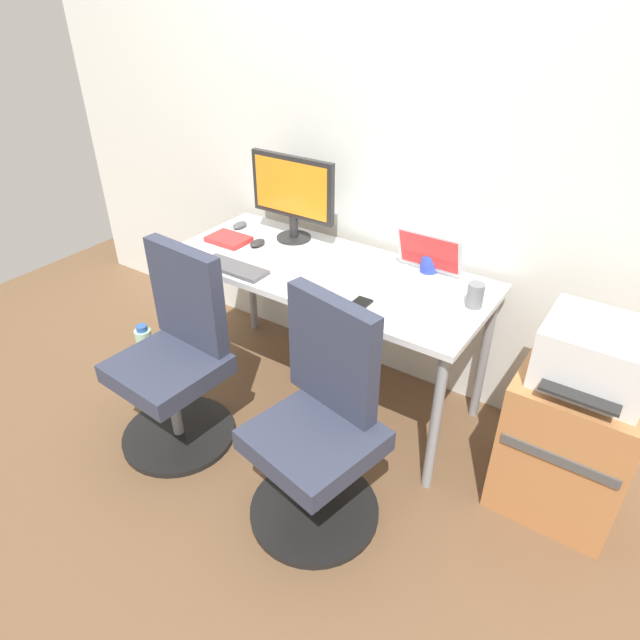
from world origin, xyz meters
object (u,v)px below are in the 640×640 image
office_chair_left (177,360)px  open_laptop (420,272)px  side_cabinet (568,442)px  printer (596,355)px  coffee_mug (429,262)px  office_chair_right (320,428)px  desktop_monitor (292,192)px  water_bottle_on_floor (146,351)px

office_chair_left → open_laptop: bearing=41.8°
side_cabinet → printer: size_ratio=1.57×
printer → coffee_mug: 0.84m
side_cabinet → printer: (0.00, -0.00, 0.43)m
office_chair_right → coffee_mug: size_ratio=10.22×
side_cabinet → printer: bearing=-90.0°
office_chair_right → side_cabinet: bearing=36.0°
open_laptop → coffee_mug: size_ratio=3.37×
office_chair_left → desktop_monitor: desktop_monitor is taller
office_chair_right → side_cabinet: office_chair_right is taller
printer → desktop_monitor: size_ratio=0.83×
office_chair_left → side_cabinet: 1.72m
coffee_mug → water_bottle_on_floor: bearing=-153.9°
open_laptop → desktop_monitor: bearing=174.4°
side_cabinet → open_laptop: bearing=169.2°
coffee_mug → office_chair_left: bearing=-133.4°
office_chair_left → desktop_monitor: bearing=84.7°
office_chair_left → water_bottle_on_floor: office_chair_left is taller
water_bottle_on_floor → coffee_mug: (1.34, 0.65, 0.65)m
printer → coffee_mug: bearing=160.9°
office_chair_right → printer: (0.81, 0.59, 0.33)m
desktop_monitor → coffee_mug: bearing=3.9°
office_chair_left → open_laptop: 1.17m
side_cabinet → desktop_monitor: 1.69m
office_chair_right → coffee_mug: office_chair_right is taller
office_chair_left → open_laptop: open_laptop is taller
water_bottle_on_floor → coffee_mug: size_ratio=3.37×
side_cabinet → coffee_mug: (-0.79, 0.27, 0.48)m
office_chair_left → office_chair_right: 0.79m
office_chair_right → open_laptop: 0.83m
office_chair_left → side_cabinet: bearing=20.2°
side_cabinet → coffee_mug: coffee_mug is taller
water_bottle_on_floor → desktop_monitor: 1.20m
water_bottle_on_floor → coffee_mug: bearing=26.1°
side_cabinet → printer: 0.43m
office_chair_right → desktop_monitor: desktop_monitor is taller
side_cabinet → water_bottle_on_floor: 2.16m
office_chair_left → coffee_mug: (0.82, 0.86, 0.37)m
coffee_mug → office_chair_right: bearing=-91.6°
open_laptop → coffee_mug: bearing=94.3°
office_chair_right → printer: office_chair_right is taller
desktop_monitor → office_chair_right: bearing=-48.5°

